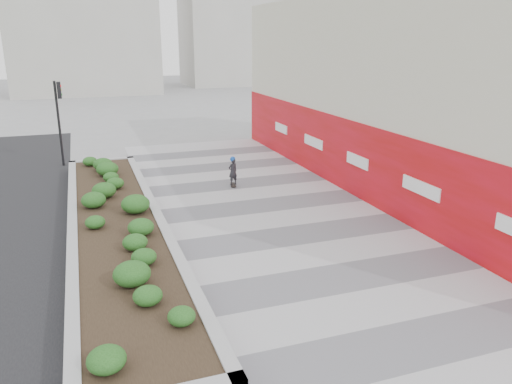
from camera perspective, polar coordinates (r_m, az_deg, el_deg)
ground at (r=12.46m, az=14.18°, el=-12.97°), size 160.00×160.00×0.00m
walkway at (r=14.74m, az=7.77°, el=-7.64°), size 8.00×36.00×0.01m
building at (r=22.32m, az=17.43°, el=10.79°), size 6.04×24.08×8.00m
planter at (r=16.86m, az=-15.65°, el=-3.37°), size 3.00×18.00×0.90m
traffic_signal_near at (r=26.58m, az=-21.58°, el=8.63°), size 0.33×0.28×4.20m
distant_bldg_north_l at (r=63.97m, az=-19.43°, el=19.67°), size 16.00×12.00×20.00m
manhole_cover at (r=14.96m, az=9.49°, el=-7.34°), size 0.44×0.44×0.01m
skateboarder at (r=21.52m, az=-2.66°, el=2.39°), size 0.50×0.75×1.32m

